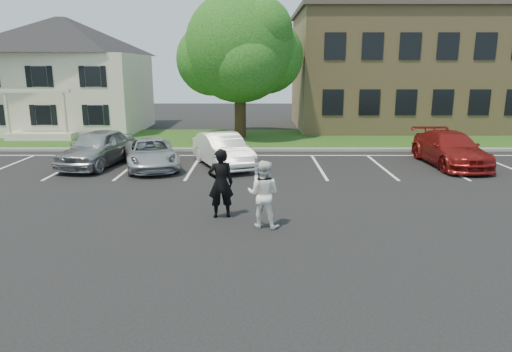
{
  "coord_description": "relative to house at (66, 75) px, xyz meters",
  "views": [
    {
      "loc": [
        0.02,
        -11.9,
        4.33
      ],
      "look_at": [
        0.0,
        1.0,
        1.25
      ],
      "focal_mm": 32.0,
      "sensor_mm": 36.0,
      "label": 1
    }
  ],
  "objects": [
    {
      "name": "grass_strip",
      "position": [
        13.0,
        -3.97,
        -3.79
      ],
      "size": [
        44.0,
        8.0,
        0.08
      ],
      "primitive_type": "cube",
      "color": "#11400C",
      "rests_on": "ground"
    },
    {
      "name": "man_white_shirt",
      "position": [
        13.2,
        -19.83,
        -2.89
      ],
      "size": [
        1.07,
        0.93,
        1.88
      ],
      "primitive_type": "imported",
      "rotation": [
        0.0,
        0.0,
        2.87
      ],
      "color": "white",
      "rests_on": "ground"
    },
    {
      "name": "man_black_suit",
      "position": [
        11.97,
        -18.97,
        -2.8
      ],
      "size": [
        0.83,
        0.63,
        2.06
      ],
      "primitive_type": "imported",
      "rotation": [
        0.0,
        0.0,
        3.34
      ],
      "color": "black",
      "rests_on": "ground"
    },
    {
      "name": "car_silver_west",
      "position": [
        5.87,
        -11.71,
        -3.02
      ],
      "size": [
        2.69,
        5.02,
        1.62
      ],
      "primitive_type": "imported",
      "rotation": [
        0.0,
        0.0,
        -0.17
      ],
      "color": "#9F9FA4",
      "rests_on": "ground"
    },
    {
      "name": "car_red_compact",
      "position": [
        21.75,
        -11.59,
        -3.08
      ],
      "size": [
        2.26,
        5.23,
        1.5
      ],
      "primitive_type": "imported",
      "rotation": [
        0.0,
        0.0,
        0.03
      ],
      "color": "maroon",
      "rests_on": "ground"
    },
    {
      "name": "ground_plane",
      "position": [
        13.0,
        -19.97,
        -3.83
      ],
      "size": [
        90.0,
        90.0,
        0.0
      ],
      "primitive_type": "plane",
      "color": "black",
      "rests_on": "ground"
    },
    {
      "name": "office_building",
      "position": [
        27.0,
        2.02,
        0.33
      ],
      "size": [
        22.4,
        10.4,
        8.3
      ],
      "color": "#A28857",
      "rests_on": "ground"
    },
    {
      "name": "curb",
      "position": [
        13.0,
        -7.97,
        -3.75
      ],
      "size": [
        40.0,
        0.3,
        0.15
      ],
      "primitive_type": "cube",
      "color": "gray",
      "rests_on": "ground"
    },
    {
      "name": "car_white_sedan",
      "position": [
        11.51,
        -11.9,
        -3.09
      ],
      "size": [
        3.22,
        4.76,
        1.48
      ],
      "primitive_type": "imported",
      "rotation": [
        0.0,
        0.0,
        0.41
      ],
      "color": "silver",
      "rests_on": "ground"
    },
    {
      "name": "stall_lines",
      "position": [
        14.4,
        -11.02,
        -3.82
      ],
      "size": [
        34.0,
        5.36,
        0.01
      ],
      "color": "silver",
      "rests_on": "ground"
    },
    {
      "name": "car_silver_minivan",
      "position": [
        8.37,
        -12.15,
        -3.19
      ],
      "size": [
        3.37,
        5.03,
        1.28
      ],
      "primitive_type": "imported",
      "rotation": [
        0.0,
        0.0,
        0.3
      ],
      "color": "#AEB0B5",
      "rests_on": "ground"
    },
    {
      "name": "house",
      "position": [
        0.0,
        0.0,
        0.0
      ],
      "size": [
        10.3,
        9.22,
        7.6
      ],
      "color": "beige",
      "rests_on": "ground"
    },
    {
      "name": "tree",
      "position": [
        12.09,
        -3.36,
        1.52
      ],
      "size": [
        7.8,
        7.2,
        8.8
      ],
      "color": "black",
      "rests_on": "ground"
    }
  ]
}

